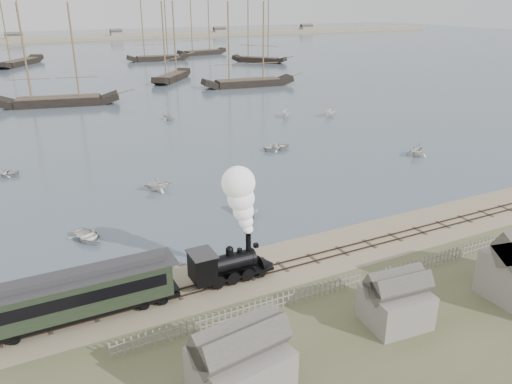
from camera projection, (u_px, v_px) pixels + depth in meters
name	position (u px, v px, depth m)	size (l,w,h in m)	color
ground	(281.00, 254.00, 43.14)	(600.00, 600.00, 0.00)	tan
harbor_water	(55.00, 57.00, 184.42)	(600.00, 336.00, 0.06)	#445361
rail_track	(293.00, 264.00, 41.46)	(120.00, 1.80, 0.16)	#36261D
picket_fence_west	(250.00, 317.00, 34.59)	(19.00, 0.10, 1.20)	gray
picket_fence_east	(454.00, 260.00, 42.15)	(15.00, 0.10, 1.20)	gray
shed_mid	(394.00, 323.00, 34.00)	(4.00, 3.50, 3.60)	gray
far_spit	(37.00, 41.00, 250.92)	(500.00, 20.00, 1.80)	tan
locomotive	(240.00, 231.00, 37.96)	(7.06, 2.63, 8.80)	black
passenger_coach	(78.00, 293.00, 33.59)	(13.57, 2.62, 3.29)	black
beached_dinghy	(49.00, 307.00, 35.09)	(3.40, 2.43, 0.70)	silver
rowboat_0	(87.00, 236.00, 45.32)	(3.79, 2.71, 0.79)	silver
rowboat_1	(158.00, 183.00, 56.87)	(3.22, 2.78, 1.70)	silver
rowboat_2	(247.00, 209.00, 50.47)	(3.17, 1.19, 1.22)	silver
rowboat_3	(278.00, 147.00, 72.24)	(4.32, 3.09, 0.90)	silver
rowboat_4	(418.00, 149.00, 69.34)	(3.42, 2.95, 1.80)	silver
rowboat_5	(286.00, 114.00, 91.61)	(3.35, 1.26, 1.29)	silver
rowboat_6	(3.00, 173.00, 61.57)	(3.68, 2.63, 0.76)	silver
rowboat_7	(168.00, 116.00, 89.52)	(2.87, 2.48, 1.51)	silver
rowboat_8	(330.00, 113.00, 92.39)	(3.44, 1.29, 1.33)	silver
schooner_2	(52.00, 55.00, 98.36)	(23.75, 5.48, 20.00)	black
schooner_3	(170.00, 41.00, 128.82)	(18.94, 4.37, 20.00)	black
schooner_4	(248.00, 45.00, 120.27)	(23.03, 5.32, 20.00)	black
schooner_5	(259.00, 32.00, 165.81)	(18.93, 4.37, 20.00)	black
schooner_7	(15.00, 33.00, 158.68)	(23.38, 5.40, 20.00)	black
schooner_8	(156.00, 31.00, 170.03)	(20.80, 4.80, 20.00)	black
schooner_9	(201.00, 28.00, 187.83)	(19.89, 4.59, 20.00)	black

